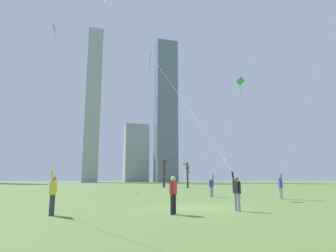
# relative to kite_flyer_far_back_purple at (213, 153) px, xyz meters

# --- Properties ---
(ground_plane) EXTENTS (400.00, 400.00, 0.00)m
(ground_plane) POSITION_rel_kite_flyer_far_back_purple_xyz_m (-0.88, -0.22, -2.92)
(ground_plane) COLOR #5B7A3D
(kite_flyer_far_back_purple) EXTENTS (1.28, 14.85, 14.20)m
(kite_flyer_far_back_purple) POSITION_rel_kite_flyer_far_back_purple_xyz_m (0.00, 0.00, 0.00)
(kite_flyer_far_back_purple) COLOR gray
(kite_flyer_far_back_purple) RESTS_ON ground
(kite_flyer_midfield_center_orange) EXTENTS (4.23, 15.80, 17.77)m
(kite_flyer_midfield_center_orange) POSITION_rel_kite_flyer_far_back_purple_xyz_m (6.74, 1.19, 1.17)
(kite_flyer_midfield_center_orange) COLOR gray
(kite_flyer_midfield_center_orange) RESTS_ON ground
(kite_flyer_foreground_right_blue) EXTENTS (0.36, 8.53, 10.55)m
(kite_flyer_foreground_right_blue) POSITION_rel_kite_flyer_far_back_purple_xyz_m (-8.13, -2.60, -0.72)
(kite_flyer_foreground_right_blue) COLOR #33384C
(kite_flyer_foreground_right_blue) RESTS_ON ground
(kite_flyer_midfield_left_green) EXTENTS (4.05, 0.50, 11.01)m
(kite_flyer_midfield_left_green) POSITION_rel_kite_flyer_far_back_purple_xyz_m (4.00, 8.12, -0.99)
(kite_flyer_midfield_left_green) COLOR gray
(kite_flyer_midfield_left_green) RESTS_ON ground
(bystander_far_off_by_trees) EXTENTS (0.39, 0.39, 1.62)m
(bystander_far_off_by_trees) POSITION_rel_kite_flyer_far_back_purple_xyz_m (-3.17, -2.61, -2.02)
(bystander_far_off_by_trees) COLOR black
(bystander_far_off_by_trees) RESTS_ON ground
(distant_kite_drifting_right_white) EXTENTS (3.62, 7.88, 26.07)m
(distant_kite_drifting_right_white) POSITION_rel_kite_flyer_far_back_purple_xyz_m (-4.70, 20.99, 20.59)
(distant_kite_drifting_right_white) COLOR white
(distant_kite_drifting_right_white) RESTS_ON ground
(distant_kite_high_overhead_red) EXTENTS (1.28, 3.09, 20.29)m
(distant_kite_high_overhead_red) POSITION_rel_kite_flyer_far_back_purple_xyz_m (-11.06, 21.16, 15.11)
(distant_kite_high_overhead_red) COLOR red
(distant_kite_high_overhead_red) RESTS_ON ground
(bare_tree_far_right_edge) EXTENTS (2.12, 2.80, 4.22)m
(bare_tree_far_right_edge) POSITION_rel_kite_flyer_far_back_purple_xyz_m (10.22, 31.39, -0.56)
(bare_tree_far_right_edge) COLOR #423326
(bare_tree_far_right_edge) RESTS_ON ground
(bare_tree_left_of_center) EXTENTS (1.52, 1.23, 5.09)m
(bare_tree_left_of_center) POSITION_rel_kite_flyer_far_back_purple_xyz_m (7.39, 35.57, -0.25)
(bare_tree_left_of_center) COLOR #423326
(bare_tree_left_of_center) RESTS_ON ground
(skyline_short_annex) EXTENTS (6.20, 8.31, 65.63)m
(skyline_short_annex) POSITION_rel_kite_flyer_far_back_purple_xyz_m (-3.13, 109.82, 29.89)
(skyline_short_annex) COLOR #9EA3AD
(skyline_short_annex) RESTS_ON ground
(skyline_slender_spire) EXTENTS (11.13, 7.65, 27.05)m
(skyline_slender_spire) POSITION_rel_kite_flyer_far_back_purple_xyz_m (18.34, 122.52, 10.60)
(skyline_slender_spire) COLOR #9EA3AD
(skyline_slender_spire) RESTS_ON ground
(skyline_wide_slab) EXTENTS (9.16, 6.60, 62.60)m
(skyline_wide_slab) POSITION_rel_kite_flyer_far_back_purple_xyz_m (27.86, 104.72, 28.37)
(skyline_wide_slab) COLOR slate
(skyline_wide_slab) RESTS_ON ground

